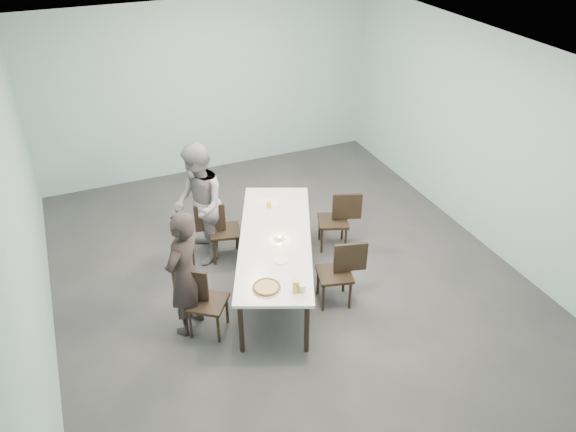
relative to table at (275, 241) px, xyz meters
name	(u,v)px	position (x,y,z in m)	size (l,w,h in m)	color
ground	(285,274)	(0.20, 0.15, -0.69)	(7.00, 7.00, 0.00)	#333335
room_shell	(285,139)	(0.20, 0.15, 1.33)	(6.02, 7.02, 3.01)	#9BC1C3
table	(275,241)	(0.00, 0.00, 0.00)	(1.83, 2.75, 0.75)	white
chair_near_left	(201,297)	(-1.12, -0.46, -0.19)	(0.63, 0.58, 0.87)	black
chair_far_left	(219,227)	(-0.50, 0.88, -0.19)	(0.65, 0.50, 0.87)	black
chair_near_right	(341,269)	(0.64, -0.62, -0.19)	(0.65, 0.51, 0.87)	black
chair_far_right	(339,217)	(1.17, 0.48, -0.19)	(0.65, 0.54, 0.87)	black
diner_near	(184,274)	(-1.26, -0.36, 0.11)	(0.59, 0.39, 1.62)	black
diner_far	(199,205)	(-0.73, 0.98, 0.17)	(0.84, 0.66, 1.74)	gray
pizza	(267,287)	(-0.46, -0.90, 0.08)	(0.34, 0.34, 0.04)	white
side_plate	(281,260)	(-0.12, -0.47, 0.06)	(0.18, 0.18, 0.01)	white
beer_glass	(296,286)	(-0.18, -1.07, 0.13)	(0.08, 0.08, 0.15)	gold
water_tumbler	(302,288)	(-0.11, -1.09, 0.10)	(0.08, 0.08, 0.09)	silver
tealight	(279,238)	(0.03, -0.05, 0.08)	(0.06, 0.06, 0.05)	silver
amber_tumbler	(269,205)	(0.19, 0.74, 0.10)	(0.07, 0.07, 0.08)	gold
menu	(267,203)	(0.21, 0.84, 0.06)	(0.30, 0.22, 0.01)	silver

